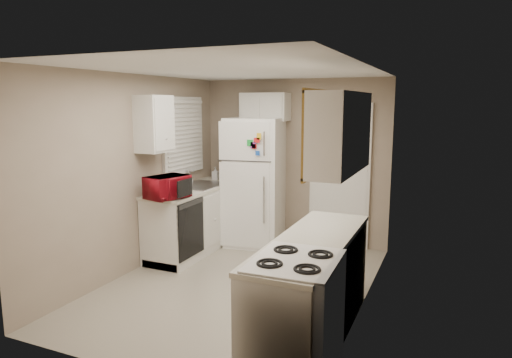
% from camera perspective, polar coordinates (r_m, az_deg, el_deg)
% --- Properties ---
extents(floor, '(3.80, 3.80, 0.00)m').
position_cam_1_polar(floor, '(5.37, -2.19, -13.02)').
color(floor, '#AFA692').
rests_on(floor, ground).
extents(ceiling, '(3.80, 3.80, 0.00)m').
position_cam_1_polar(ceiling, '(4.97, -2.37, 13.45)').
color(ceiling, white).
rests_on(ceiling, floor).
extents(wall_left, '(3.80, 3.80, 0.00)m').
position_cam_1_polar(wall_left, '(5.78, -14.87, 0.66)').
color(wall_left, gray).
rests_on(wall_left, floor).
extents(wall_right, '(3.80, 3.80, 0.00)m').
position_cam_1_polar(wall_right, '(4.61, 13.59, -1.47)').
color(wall_right, gray).
rests_on(wall_right, floor).
extents(wall_back, '(2.80, 2.80, 0.00)m').
position_cam_1_polar(wall_back, '(6.78, 4.75, 2.21)').
color(wall_back, gray).
rests_on(wall_back, floor).
extents(wall_front, '(2.80, 2.80, 0.00)m').
position_cam_1_polar(wall_front, '(3.46, -16.17, -5.19)').
color(wall_front, gray).
rests_on(wall_front, floor).
extents(left_counter, '(0.60, 1.80, 0.90)m').
position_cam_1_polar(left_counter, '(6.48, -7.54, -4.93)').
color(left_counter, silver).
rests_on(left_counter, floor).
extents(dishwasher, '(0.03, 0.58, 0.72)m').
position_cam_1_polar(dishwasher, '(5.83, -8.15, -6.18)').
color(dishwasher, black).
rests_on(dishwasher, floor).
extents(sink, '(0.54, 0.74, 0.16)m').
position_cam_1_polar(sink, '(6.52, -6.94, -1.15)').
color(sink, gray).
rests_on(sink, left_counter).
extents(microwave, '(0.56, 0.40, 0.33)m').
position_cam_1_polar(microwave, '(5.67, -11.02, -0.90)').
color(microwave, maroon).
rests_on(microwave, left_counter).
extents(soap_bottle, '(0.10, 0.10, 0.19)m').
position_cam_1_polar(soap_bottle, '(6.98, -5.10, 0.75)').
color(soap_bottle, beige).
rests_on(soap_bottle, left_counter).
extents(window_blinds, '(0.10, 0.98, 1.08)m').
position_cam_1_polar(window_blinds, '(6.56, -9.04, 5.39)').
color(window_blinds, silver).
rests_on(window_blinds, wall_left).
extents(upper_cabinet_left, '(0.30, 0.45, 0.70)m').
position_cam_1_polar(upper_cabinet_left, '(5.80, -12.60, 6.74)').
color(upper_cabinet_left, silver).
rests_on(upper_cabinet_left, wall_left).
extents(refrigerator, '(0.85, 0.84, 1.85)m').
position_cam_1_polar(refrigerator, '(6.62, -0.10, -0.36)').
color(refrigerator, white).
rests_on(refrigerator, floor).
extents(cabinet_over_fridge, '(0.70, 0.30, 0.40)m').
position_cam_1_polar(cabinet_over_fridge, '(6.72, 1.16, 9.02)').
color(cabinet_over_fridge, silver).
rests_on(cabinet_over_fridge, wall_back).
extents(interior_door, '(0.86, 0.06, 2.08)m').
position_cam_1_polar(interior_door, '(6.57, 10.39, 0.27)').
color(interior_door, white).
rests_on(interior_door, floor).
extents(right_counter, '(0.60, 2.00, 0.90)m').
position_cam_1_polar(right_counter, '(4.14, 6.95, -13.40)').
color(right_counter, silver).
rests_on(right_counter, floor).
extents(stove, '(0.64, 0.77, 0.92)m').
position_cam_1_polar(stove, '(3.60, 4.88, -16.86)').
color(stove, white).
rests_on(stove, floor).
extents(upper_cabinet_right, '(0.30, 1.20, 0.70)m').
position_cam_1_polar(upper_cabinet_right, '(4.08, 10.58, 5.74)').
color(upper_cabinet_right, silver).
rests_on(upper_cabinet_right, wall_right).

